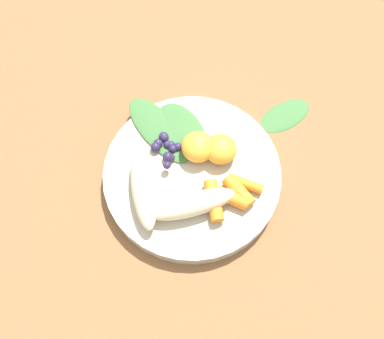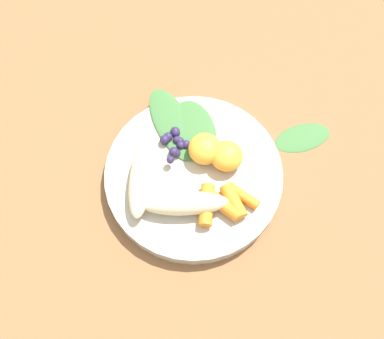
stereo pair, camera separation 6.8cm
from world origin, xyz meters
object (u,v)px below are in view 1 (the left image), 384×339
at_px(banana_peeled_left, 194,204).
at_px(banana_peeled_right, 143,190).
at_px(bowl, 192,176).
at_px(kale_leaf_stray, 285,115).
at_px(orange_segment_near, 198,147).

distance_m(banana_peeled_left, banana_peeled_right, 0.07).
bearing_deg(banana_peeled_left, bowl, 75.58).
relative_size(bowl, banana_peeled_right, 2.16).
xyz_separation_m(bowl, banana_peeled_right, (0.07, 0.02, 0.03)).
bearing_deg(banana_peeled_left, kale_leaf_stray, 31.78).
bearing_deg(bowl, orange_segment_near, -118.70).
height_order(bowl, kale_leaf_stray, bowl).
height_order(bowl, banana_peeled_left, banana_peeled_left).
bearing_deg(kale_leaf_stray, bowl, -176.21).
relative_size(orange_segment_near, kale_leaf_stray, 0.54).
distance_m(bowl, kale_leaf_stray, 0.18).
relative_size(bowl, orange_segment_near, 5.36).
xyz_separation_m(banana_peeled_left, kale_leaf_stray, (-0.18, -0.12, -0.04)).
distance_m(orange_segment_near, kale_leaf_stray, 0.16).
bearing_deg(banana_peeled_left, banana_peeled_right, 146.37).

